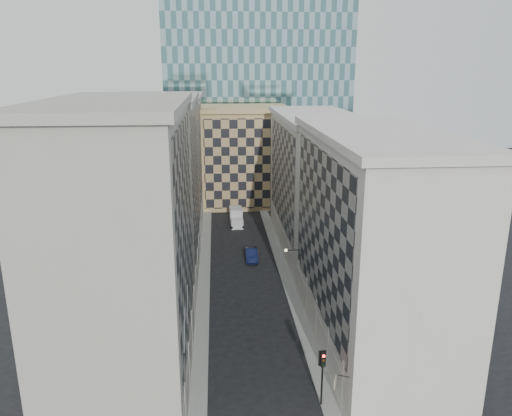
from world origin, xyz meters
TOP-DOWN VIEW (x-y plane):
  - sidewalk_west at (-5.25, 30.00)m, footprint 1.50×100.00m
  - sidewalk_east at (5.25, 30.00)m, footprint 1.50×100.00m
  - bldg_left_a at (-10.88, 11.00)m, footprint 10.80×22.80m
  - bldg_left_b at (-10.88, 33.00)m, footprint 10.80×22.80m
  - bldg_left_c at (-10.88, 55.00)m, footprint 10.80×22.80m
  - bldg_right_a at (10.88, 15.00)m, footprint 10.80×26.80m
  - bldg_right_b at (10.89, 42.00)m, footprint 10.80×28.80m
  - tan_block at (2.00, 67.90)m, footprint 16.80×14.80m
  - church_tower at (0.00, 82.00)m, footprint 7.20×7.20m
  - flagpoles_left at (-5.90, 6.00)m, footprint 0.10×6.33m
  - bracket_lamp at (4.38, 24.00)m, footprint 1.98×0.36m
  - traffic_light at (4.55, 5.37)m, footprint 0.59×0.51m
  - box_truck at (-0.22, 53.19)m, footprint 2.26×5.19m
  - dark_car at (1.23, 36.94)m, footprint 1.76×4.78m
  - shop_sign at (5.03, 3.00)m, footprint 1.23×0.76m

SIDE VIEW (x-z plane):
  - sidewalk_west at x=-5.25m, z-range 0.00..0.15m
  - sidewalk_east at x=5.25m, z-range 0.00..0.15m
  - dark_car at x=1.23m, z-range 0.00..1.57m
  - box_truck at x=-0.22m, z-range -0.18..2.63m
  - traffic_light at x=4.55m, z-range 1.17..5.88m
  - shop_sign at x=5.03m, z-range 3.39..4.27m
  - bracket_lamp at x=4.38m, z-range 6.02..6.38m
  - flagpoles_left at x=-5.90m, z-range 6.83..9.17m
  - tan_block at x=2.00m, z-range 0.04..18.84m
  - bldg_right_b at x=10.89m, z-range 0.00..19.70m
  - bldg_right_a at x=10.88m, z-range -0.03..20.67m
  - bldg_left_c at x=-10.88m, z-range -0.02..21.68m
  - bldg_left_b at x=-10.88m, z-range -0.03..22.67m
  - bldg_left_a at x=-10.88m, z-range -0.03..23.67m
  - church_tower at x=0.00m, z-range 1.20..52.70m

